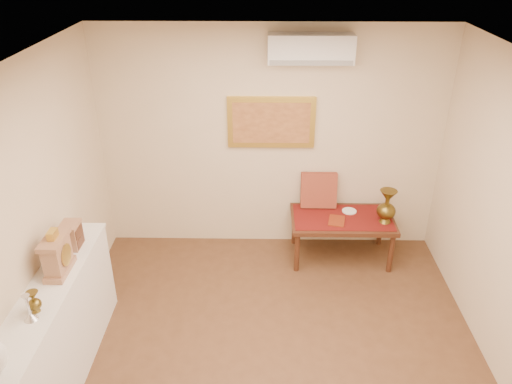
{
  "coord_description": "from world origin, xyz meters",
  "views": [
    {
      "loc": [
        -0.08,
        -3.17,
        3.55
      ],
      "look_at": [
        -0.16,
        1.15,
        1.27
      ],
      "focal_mm": 35.0,
      "sensor_mm": 36.0,
      "label": 1
    }
  ],
  "objects_px": {
    "display_ledge": "(59,333)",
    "low_table": "(342,222)",
    "brass_urn_tall": "(387,203)",
    "wooden_chest": "(71,235)",
    "mantel_clock": "(57,255)"
  },
  "relations": [
    {
      "from": "mantel_clock",
      "to": "low_table",
      "type": "height_order",
      "value": "mantel_clock"
    },
    {
      "from": "mantel_clock",
      "to": "low_table",
      "type": "distance_m",
      "value": 3.19
    },
    {
      "from": "display_ledge",
      "to": "low_table",
      "type": "height_order",
      "value": "display_ledge"
    },
    {
      "from": "mantel_clock",
      "to": "wooden_chest",
      "type": "height_order",
      "value": "mantel_clock"
    },
    {
      "from": "display_ledge",
      "to": "low_table",
      "type": "xyz_separation_m",
      "value": [
        2.67,
        1.88,
        -0.01
      ]
    },
    {
      "from": "mantel_clock",
      "to": "low_table",
      "type": "relative_size",
      "value": 0.34
    },
    {
      "from": "brass_urn_tall",
      "to": "display_ledge",
      "type": "height_order",
      "value": "brass_urn_tall"
    },
    {
      "from": "display_ledge",
      "to": "low_table",
      "type": "relative_size",
      "value": 1.68
    },
    {
      "from": "brass_urn_tall",
      "to": "mantel_clock",
      "type": "distance_m",
      "value": 3.51
    },
    {
      "from": "display_ledge",
      "to": "mantel_clock",
      "type": "xyz_separation_m",
      "value": [
        0.03,
        0.22,
        0.66
      ]
    },
    {
      "from": "display_ledge",
      "to": "wooden_chest",
      "type": "distance_m",
      "value": 0.85
    },
    {
      "from": "display_ledge",
      "to": "low_table",
      "type": "bearing_deg",
      "value": 35.1
    },
    {
      "from": "brass_urn_tall",
      "to": "display_ledge",
      "type": "bearing_deg",
      "value": -150.42
    },
    {
      "from": "wooden_chest",
      "to": "low_table",
      "type": "distance_m",
      "value": 3.02
    },
    {
      "from": "display_ledge",
      "to": "wooden_chest",
      "type": "relative_size",
      "value": 8.28
    }
  ]
}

